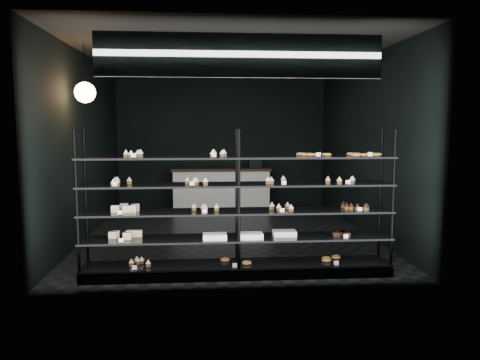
# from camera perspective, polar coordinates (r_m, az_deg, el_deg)

# --- Properties ---
(room) EXTENTS (5.01, 6.01, 3.20)m
(room) POSITION_cam_1_polar(r_m,az_deg,el_deg) (8.40, -1.50, 4.20)
(room) COLOR black
(room) RESTS_ON ground
(display_shelf) EXTENTS (4.00, 0.50, 1.91)m
(display_shelf) POSITION_cam_1_polar(r_m,az_deg,el_deg) (6.09, -0.48, -5.90)
(display_shelf) COLOR black
(display_shelf) RESTS_ON room
(signage) EXTENTS (3.30, 0.05, 0.50)m
(signage) POSITION_cam_1_polar(r_m,az_deg,el_deg) (5.53, 0.03, 14.93)
(signage) COLOR #0D1442
(signage) RESTS_ON room
(pendant_lamp) EXTENTS (0.31, 0.31, 0.88)m
(pendant_lamp) POSITION_cam_1_polar(r_m,az_deg,el_deg) (7.50, -18.37, 10.10)
(pendant_lamp) COLOR black
(pendant_lamp) RESTS_ON room
(service_counter) EXTENTS (2.30, 0.65, 1.23)m
(service_counter) POSITION_cam_1_polar(r_m,az_deg,el_deg) (10.99, -2.24, -0.99)
(service_counter) COLOR white
(service_counter) RESTS_ON room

